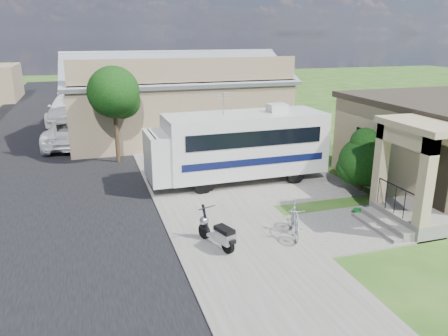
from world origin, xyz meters
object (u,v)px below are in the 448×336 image
object	(u,v)px
shrub	(364,159)
van	(69,109)
garden_hose	(359,213)
scooter	(218,233)
pickup_truck	(73,131)
motorhome	(238,144)
bicycle	(295,222)

from	to	relation	value
shrub	van	bearing A→B (deg)	121.40
van	garden_hose	bearing A→B (deg)	-59.14
garden_hose	shrub	bearing A→B (deg)	54.08
van	scooter	bearing A→B (deg)	-72.81
pickup_truck	van	size ratio (longest dim) A/B	0.92
scooter	garden_hose	world-z (taller)	scooter
shrub	garden_hose	xyz separation A→B (m)	(-1.52, -2.10, -1.21)
motorhome	bicycle	bearing A→B (deg)	-91.98
motorhome	pickup_truck	world-z (taller)	motorhome
bicycle	garden_hose	distance (m)	3.02
scooter	bicycle	distance (m)	2.44
van	garden_hose	size ratio (longest dim) A/B	16.57
motorhome	scooter	bearing A→B (deg)	-115.65
scooter	pickup_truck	distance (m)	14.82
scooter	van	xyz separation A→B (m)	(-4.44, 21.45, 0.43)
garden_hose	bicycle	bearing A→B (deg)	-163.41
motorhome	garden_hose	distance (m)	5.59
motorhome	bicycle	xyz separation A→B (m)	(-0.11, -5.47, -1.11)
pickup_truck	van	bearing A→B (deg)	-82.07
garden_hose	van	bearing A→B (deg)	115.37
motorhome	shrub	world-z (taller)	motorhome
bicycle	motorhome	bearing A→B (deg)	108.07
pickup_truck	garden_hose	bearing A→B (deg)	130.58
motorhome	bicycle	world-z (taller)	motorhome
shrub	pickup_truck	xyz separation A→B (m)	(-10.94, 11.25, -0.49)
shrub	van	xyz separation A→B (m)	(-11.27, 18.46, -0.38)
scooter	motorhome	bearing A→B (deg)	45.59
bicycle	van	world-z (taller)	van
scooter	pickup_truck	bearing A→B (deg)	86.54
garden_hose	motorhome	bearing A→B (deg)	120.79
shrub	bicycle	size ratio (longest dim) A/B	1.52
shrub	bicycle	xyz separation A→B (m)	(-4.38, -2.95, -0.80)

